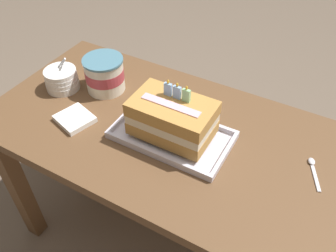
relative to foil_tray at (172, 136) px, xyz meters
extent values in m
plane|color=#6B5B4C|center=(-0.04, 0.02, -0.69)|extent=(8.00, 8.00, 0.00)
cube|color=brown|center=(-0.04, 0.02, -0.03)|extent=(1.19, 0.63, 0.04)
cube|color=brown|center=(-0.58, -0.23, -0.37)|extent=(0.06, 0.06, 0.64)
cube|color=brown|center=(-0.58, 0.28, -0.37)|extent=(0.06, 0.06, 0.64)
cube|color=brown|center=(0.49, 0.28, -0.37)|extent=(0.06, 0.06, 0.64)
cube|color=silver|center=(0.00, 0.00, 0.00)|extent=(0.37, 0.21, 0.01)
cube|color=silver|center=(0.00, -0.10, 0.01)|extent=(0.37, 0.01, 0.02)
cube|color=silver|center=(0.00, 0.10, 0.01)|extent=(0.37, 0.01, 0.02)
cube|color=silver|center=(-0.18, 0.00, 0.01)|extent=(0.01, 0.19, 0.02)
cube|color=silver|center=(0.18, 0.00, 0.01)|extent=(0.01, 0.19, 0.02)
cube|color=#BC8642|center=(0.00, 0.00, 0.04)|extent=(0.25, 0.15, 0.04)
cube|color=beige|center=(0.00, 0.00, 0.07)|extent=(0.24, 0.15, 0.03)
cube|color=#BC8642|center=(0.00, 0.00, 0.11)|extent=(0.25, 0.15, 0.04)
cube|color=beige|center=(0.00, -0.01, 0.13)|extent=(0.18, 0.03, 0.00)
cube|color=#8CB7EA|center=(-0.03, 0.03, 0.15)|extent=(0.02, 0.01, 0.04)
ellipsoid|color=yellow|center=(-0.03, 0.03, 0.18)|extent=(0.01, 0.01, 0.01)
cube|color=#8CB7EA|center=(0.00, 0.03, 0.15)|extent=(0.02, 0.01, 0.04)
ellipsoid|color=yellow|center=(0.00, 0.03, 0.18)|extent=(0.01, 0.01, 0.01)
cube|color=#99DB9E|center=(0.03, 0.03, 0.15)|extent=(0.02, 0.01, 0.04)
ellipsoid|color=yellow|center=(0.03, 0.03, 0.18)|extent=(0.01, 0.01, 0.01)
cylinder|color=white|center=(-0.47, 0.03, 0.01)|extent=(0.12, 0.12, 0.03)
cylinder|color=white|center=(-0.47, 0.03, 0.02)|extent=(0.12, 0.12, 0.03)
cylinder|color=white|center=(-0.47, 0.03, 0.04)|extent=(0.12, 0.12, 0.03)
cylinder|color=white|center=(-0.47, 0.03, 0.06)|extent=(0.11, 0.11, 0.03)
cylinder|color=silver|center=(-0.48, 0.05, 0.08)|extent=(0.05, 0.02, 0.06)
cylinder|color=silver|center=(-0.47, 0.05, 0.08)|extent=(0.05, 0.01, 0.07)
cylinder|color=silver|center=(-0.33, 0.11, 0.05)|extent=(0.14, 0.14, 0.12)
cylinder|color=#B23D47|center=(-0.33, 0.11, 0.06)|extent=(0.14, 0.14, 0.04)
cylinder|color=teal|center=(-0.33, 0.11, 0.11)|extent=(0.14, 0.14, 0.01)
ellipsoid|color=silver|center=(0.41, 0.11, 0.00)|extent=(0.03, 0.03, 0.01)
cube|color=silver|center=(0.43, 0.05, -0.01)|extent=(0.05, 0.09, 0.00)
cube|color=white|center=(-0.32, -0.09, 0.00)|extent=(0.14, 0.13, 0.02)
camera|label=1|loc=(0.37, -0.69, 0.77)|focal=37.48mm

